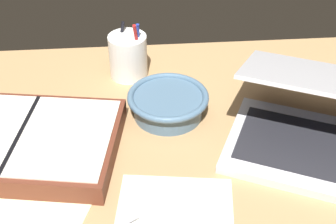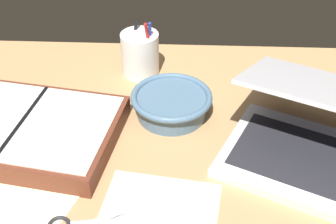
% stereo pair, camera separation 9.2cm
% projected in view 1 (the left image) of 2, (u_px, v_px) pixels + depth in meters
% --- Properties ---
extents(desk_top, '(1.40, 1.00, 0.02)m').
position_uv_depth(desk_top, '(191.00, 180.00, 0.88)').
color(desk_top, tan).
rests_on(desk_top, ground).
extents(laptop, '(0.43, 0.42, 0.17)m').
position_uv_depth(laptop, '(319.00, 126.00, 0.91)').
color(laptop, silver).
rests_on(laptop, desk_top).
extents(bowl, '(0.18, 0.18, 0.06)m').
position_uv_depth(bowl, '(168.00, 103.00, 1.01)').
color(bowl, slate).
rests_on(bowl, desk_top).
extents(pen_cup, '(0.09, 0.09, 0.15)m').
position_uv_depth(pen_cup, '(128.00, 56.00, 1.12)').
color(pen_cup, white).
rests_on(pen_cup, desk_top).
extents(planner, '(0.41, 0.32, 0.05)m').
position_uv_depth(planner, '(23.00, 142.00, 0.92)').
color(planner, brown).
rests_on(planner, desk_top).
extents(paper_sheet_beside_planner, '(0.27, 0.34, 0.00)m').
position_uv_depth(paper_sheet_beside_planner, '(26.00, 222.00, 0.79)').
color(paper_sheet_beside_planner, '#F4EFB2').
rests_on(paper_sheet_beside_planner, desk_top).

